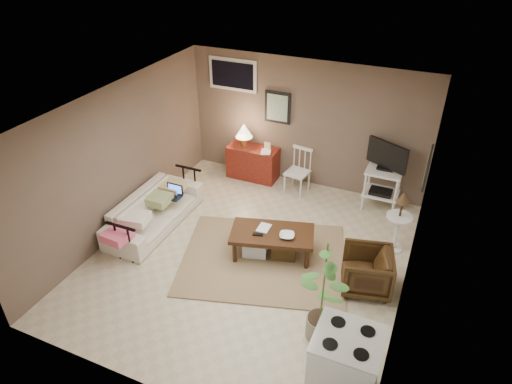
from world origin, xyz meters
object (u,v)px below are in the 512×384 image
at_px(sofa, 154,206).
at_px(red_console, 252,160).
at_px(stove, 345,367).
at_px(side_table, 400,215).
at_px(tv_stand, 384,175).
at_px(spindle_chair, 298,173).
at_px(potted_plant, 323,288).
at_px(armchair, 367,269).
at_px(coffee_table, 271,242).

bearing_deg(sofa, red_console, -21.29).
relative_size(red_console, stove, 1.24).
bearing_deg(side_table, tv_stand, 111.99).
xyz_separation_m(spindle_chair, potted_plant, (1.39, -3.14, 0.39)).
relative_size(armchair, stove, 0.75).
xyz_separation_m(coffee_table, armchair, (1.46, -0.13, 0.08)).
height_order(sofa, armchair, sofa).
bearing_deg(red_console, tv_stand, -2.11).
xyz_separation_m(side_table, armchair, (-0.24, -1.04, -0.31)).
distance_m(sofa, tv_stand, 3.93).
distance_m(side_table, potted_plant, 2.20).
bearing_deg(potted_plant, tv_stand, 87.56).
bearing_deg(red_console, stove, -54.45).
bearing_deg(armchair, stove, -9.57).
distance_m(red_console, side_table, 3.20).
relative_size(sofa, potted_plant, 1.31).
bearing_deg(sofa, potted_plant, -109.97).
bearing_deg(stove, side_table, 87.65).
relative_size(sofa, tv_stand, 1.53).
height_order(red_console, spindle_chair, red_console).
height_order(spindle_chair, armchair, spindle_chair).
distance_m(red_console, potted_plant, 4.09).
distance_m(red_console, spindle_chair, 1.01).
bearing_deg(stove, coffee_table, 130.12).
xyz_separation_m(sofa, tv_stand, (3.35, 2.04, 0.29)).
height_order(side_table, stove, side_table).
bearing_deg(side_table, sofa, -165.92).
height_order(coffee_table, sofa, sofa).
distance_m(tv_stand, stove, 3.91).
relative_size(red_console, side_table, 1.08).
bearing_deg(armchair, tv_stand, 171.86).
xyz_separation_m(coffee_table, sofa, (-2.09, -0.04, 0.12)).
bearing_deg(tv_stand, sofa, -148.68).
bearing_deg(tv_stand, armchair, -84.58).
relative_size(red_console, potted_plant, 0.75).
bearing_deg(spindle_chair, tv_stand, 2.42).
relative_size(sofa, red_console, 1.73).
xyz_separation_m(spindle_chair, stove, (1.85, -3.82, 0.04)).
distance_m(tv_stand, side_table, 1.17).
xyz_separation_m(sofa, spindle_chair, (1.82, 1.97, 0.02)).
bearing_deg(tv_stand, red_console, 177.89).
bearing_deg(coffee_table, armchair, -5.04).
bearing_deg(spindle_chair, stove, -64.18).
bearing_deg(red_console, armchair, -39.26).
distance_m(sofa, stove, 4.11).
bearing_deg(tv_stand, potted_plant, -92.44).
bearing_deg(potted_plant, spindle_chair, 113.84).
height_order(coffee_table, spindle_chair, spindle_chair).
relative_size(tv_stand, side_table, 1.22).
xyz_separation_m(sofa, red_console, (0.83, 2.13, 0.01)).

